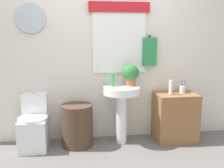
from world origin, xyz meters
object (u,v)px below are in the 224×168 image
Objects in this scene: wooden_cabinet at (175,117)px; soap_bottle at (112,80)px; laundry_hamper at (77,125)px; lotion_bottle at (171,87)px; potted_plant at (131,74)px; toothbrush_cup at (182,89)px; toilet at (34,127)px; pedestal_sink at (122,101)px.

soap_bottle is at bearing 176.85° from wooden_cabinet.
lotion_bottle is at bearing -1.75° from laundry_hamper.
lotion_bottle is (0.55, -0.10, -0.19)m from potted_plant.
toothbrush_cup is at bearing 11.27° from wooden_cabinet.
laundry_hamper is at bearing -2.91° from toilet.
toilet is at bearing 177.09° from laundry_hamper.
soap_bottle is 0.27m from potted_plant.
wooden_cabinet is 2.34× the size of potted_plant.
soap_bottle is 0.82m from lotion_bottle.
wooden_cabinet is at bearing 0.00° from laundry_hamper.
wooden_cabinet is (1.98, -0.03, 0.06)m from toilet.
lotion_bottle is (0.81, -0.09, -0.11)m from soap_bottle.
toilet is 0.58m from laundry_hamper.
pedestal_sink is at bearing 0.00° from laundry_hamper.
toothbrush_cup is at bearing -3.07° from potted_plant.
pedestal_sink is 0.83m from wooden_cabinet.
potted_plant is 0.78m from toothbrush_cup.
toothbrush_cup is (0.20, 0.06, -0.05)m from lotion_bottle.
toilet reaches higher than wooden_cabinet.
lotion_bottle is at bearing -163.32° from toothbrush_cup.
wooden_cabinet is 0.41m from toothbrush_cup.
potted_plant is (0.26, 0.01, 0.08)m from soap_bottle.
lotion_bottle reaches higher than pedestal_sink.
potted_plant reaches higher than toothbrush_cup.
potted_plant is at bearing 176.93° from toothbrush_cup.
potted_plant is 1.61× the size of toothbrush_cup.
lotion_bottle is at bearing -2.11° from toilet.
potted_plant is 1.48× the size of lotion_bottle.
lotion_bottle reaches higher than toothbrush_cup.
soap_bottle is 0.94× the size of toothbrush_cup.
soap_bottle reaches higher than pedestal_sink.
pedestal_sink is 0.32m from soap_bottle.
toothbrush_cup is at bearing 1.29° from pedestal_sink.
potted_plant is at bearing 23.20° from pedestal_sink.
wooden_cabinet is at bearing -3.15° from soap_bottle.
pedestal_sink is (1.20, -0.03, 0.32)m from toilet.
toothbrush_cup is at bearing 16.68° from lotion_bottle.
pedestal_sink is 1.17× the size of wooden_cabinet.
toothbrush_cup is (1.01, -0.03, -0.15)m from soap_bottle.
soap_bottle reaches higher than toilet.
wooden_cabinet is 3.99× the size of soap_bottle.
potted_plant is (1.34, 0.03, 0.69)m from toilet.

